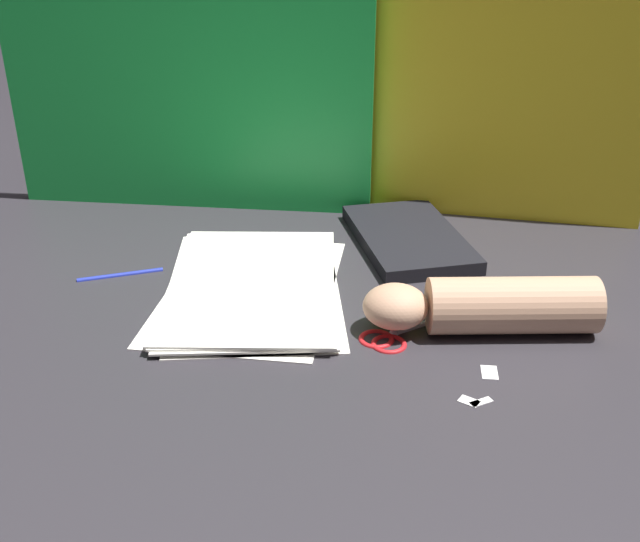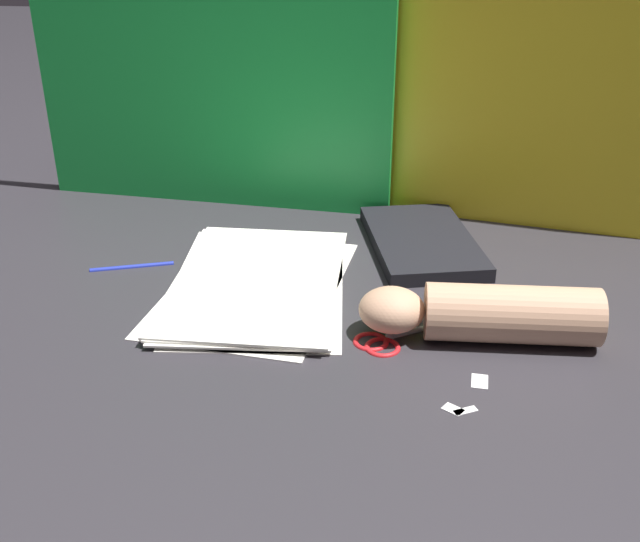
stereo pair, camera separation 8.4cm
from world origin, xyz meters
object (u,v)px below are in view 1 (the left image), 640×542
Objects in this scene: paper_stack at (252,286)px; hand_forearm at (485,305)px; scissors at (395,330)px; book_closed at (408,238)px.

hand_forearm is (0.31, -0.10, 0.03)m from paper_stack.
scissors is 0.12m from hand_forearm.
book_closed reaches higher than scissors.
hand_forearm is at bearing 5.86° from scissors.
paper_stack is at bearing 150.70° from scissors.
book_closed is 1.88× the size of scissors.
book_closed reaches higher than paper_stack.
book_closed is 0.28m from hand_forearm.
scissors is 0.52× the size of hand_forearm.
hand_forearm is at bearing -73.80° from book_closed.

